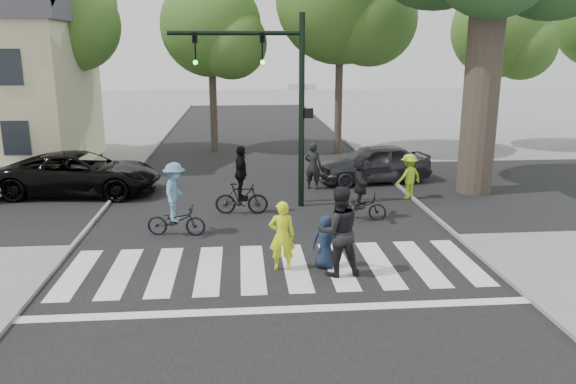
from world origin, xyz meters
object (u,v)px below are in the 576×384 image
traffic_signal (274,84)px  car_grey (373,163)px  pedestrian_child (326,242)px  cyclist_right (361,191)px  cyclist_mid (241,186)px  cyclist_left (175,204)px  car_suv (81,173)px  pedestrian_adult (339,231)px  pedestrian_woman (282,236)px

traffic_signal → car_grey: size_ratio=1.40×
pedestrian_child → cyclist_right: (1.60, 3.68, 0.25)m
traffic_signal → cyclist_mid: 3.29m
cyclist_left → car_suv: cyclist_left is taller
pedestrian_child → car_suv: size_ratio=0.23×
cyclist_left → cyclist_mid: bearing=47.0°
car_grey → pedestrian_adult: bearing=-26.9°
pedestrian_woman → pedestrian_adult: 1.31m
pedestrian_child → cyclist_mid: (-1.91, 4.57, 0.25)m
pedestrian_child → cyclist_right: size_ratio=0.64×
traffic_signal → cyclist_left: bearing=-137.3°
traffic_signal → cyclist_right: size_ratio=3.07×
pedestrian_woman → car_grey: bearing=-113.5°
pedestrian_woman → pedestrian_adult: bearing=164.6°
traffic_signal → pedestrian_child: (0.84, -5.29, -3.27)m
pedestrian_adult → cyclist_mid: 5.44m
traffic_signal → cyclist_right: bearing=-33.5°
pedestrian_woman → cyclist_right: cyclist_right is taller
pedestrian_adult → cyclist_right: size_ratio=1.05×
cyclist_mid → cyclist_right: bearing=-14.3°
pedestrian_woman → car_grey: 9.40m
traffic_signal → pedestrian_child: size_ratio=4.79×
pedestrian_adult → cyclist_left: bearing=-44.0°
cyclist_left → cyclist_mid: 2.62m
pedestrian_child → cyclist_mid: size_ratio=0.59×
pedestrian_child → car_suv: 10.55m
traffic_signal → car_grey: traffic_signal is taller
pedestrian_adult → cyclist_right: 4.33m
cyclist_right → car_grey: bearing=72.4°
cyclist_right → car_suv: (-9.04, 3.80, -0.13)m
cyclist_right → car_suv: size_ratio=0.37×
cyclist_left → cyclist_mid: (1.78, 1.91, -0.01)m
cyclist_left → car_grey: bearing=40.3°
car_grey → car_suv: bearing=-93.7°
cyclist_mid → car_suv: 6.25m
pedestrian_child → car_grey: 8.98m
traffic_signal → pedestrian_adult: 6.49m
traffic_signal → cyclist_left: size_ratio=2.96×
cyclist_left → car_suv: bearing=127.9°
pedestrian_child → cyclist_left: bearing=-21.2°
pedestrian_child → pedestrian_adult: (0.22, -0.43, 0.40)m
pedestrian_child → pedestrian_adult: 0.62m
traffic_signal → cyclist_right: traffic_signal is taller
traffic_signal → car_grey: bearing=38.4°
traffic_signal → car_grey: (3.95, 3.13, -3.17)m
cyclist_right → pedestrian_child: bearing=-113.5°
cyclist_right → cyclist_left: bearing=-169.1°
pedestrian_child → car_grey: car_grey is taller
pedestrian_woman → cyclist_right: (2.61, 3.71, 0.05)m
pedestrian_child → cyclist_left: (-3.69, 2.66, 0.25)m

